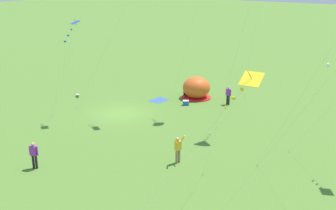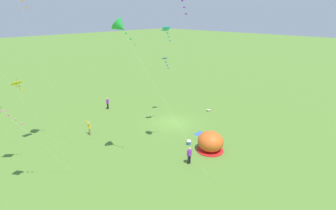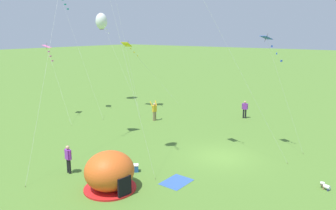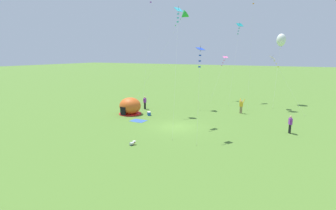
{
  "view_description": "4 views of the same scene",
  "coord_description": "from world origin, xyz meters",
  "px_view_note": "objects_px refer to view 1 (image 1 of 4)",
  "views": [
    {
      "loc": [
        22.78,
        22.67,
        11.29
      ],
      "look_at": [
        0.68,
        5.66,
        2.06
      ],
      "focal_mm": 42.0,
      "sensor_mm": 36.0,
      "label": 1
    },
    {
      "loc": [
        -21.27,
        23.16,
        13.65
      ],
      "look_at": [
        -1.65,
        2.7,
        3.57
      ],
      "focal_mm": 28.0,
      "sensor_mm": 36.0,
      "label": 2
    },
    {
      "loc": [
        -18.87,
        -9.46,
        8.25
      ],
      "look_at": [
        0.12,
        4.56,
        2.97
      ],
      "focal_mm": 35.0,
      "sensor_mm": 36.0,
      "label": 3
    },
    {
      "loc": [
        11.24,
        -23.69,
        7.46
      ],
      "look_at": [
        -1.27,
        0.56,
        2.1
      ],
      "focal_mm": 28.0,
      "sensor_mm": 36.0,
      "label": 4
    }
  ],
  "objects_px": {
    "person_watching_sky": "(228,95)",
    "person_strolling": "(34,154)",
    "kite_blue": "(73,28)",
    "popup_tent": "(196,88)",
    "toddler_crawling": "(78,95)",
    "person_far_back": "(178,148)",
    "cooler_box": "(186,103)",
    "kite_yellow": "(247,84)"
  },
  "relations": [
    {
      "from": "popup_tent",
      "to": "person_strolling",
      "type": "height_order",
      "value": "popup_tent"
    },
    {
      "from": "toddler_crawling",
      "to": "person_watching_sky",
      "type": "height_order",
      "value": "person_watching_sky"
    },
    {
      "from": "kite_blue",
      "to": "person_watching_sky",
      "type": "bearing_deg",
      "value": 143.87
    },
    {
      "from": "toddler_crawling",
      "to": "person_strolling",
      "type": "xyz_separation_m",
      "value": [
        11.4,
        9.59,
        0.79
      ]
    },
    {
      "from": "person_watching_sky",
      "to": "person_far_back",
      "type": "xyz_separation_m",
      "value": [
        12.3,
        3.32,
        0.03
      ]
    },
    {
      "from": "popup_tent",
      "to": "cooler_box",
      "type": "xyz_separation_m",
      "value": [
        2.45,
        0.5,
        -0.78
      ]
    },
    {
      "from": "person_strolling",
      "to": "person_watching_sky",
      "type": "bearing_deg",
      "value": 170.09
    },
    {
      "from": "person_watching_sky",
      "to": "person_far_back",
      "type": "height_order",
      "value": "person_far_back"
    },
    {
      "from": "person_strolling",
      "to": "kite_blue",
      "type": "distance_m",
      "value": 10.93
    },
    {
      "from": "popup_tent",
      "to": "toddler_crawling",
      "type": "bearing_deg",
      "value": -53.68
    },
    {
      "from": "popup_tent",
      "to": "person_watching_sky",
      "type": "xyz_separation_m",
      "value": [
        -0.02,
        3.48,
        -0.03
      ]
    },
    {
      "from": "person_strolling",
      "to": "kite_yellow",
      "type": "relative_size",
      "value": 0.23
    },
    {
      "from": "cooler_box",
      "to": "person_strolling",
      "type": "relative_size",
      "value": 0.37
    },
    {
      "from": "cooler_box",
      "to": "person_strolling",
      "type": "bearing_deg",
      "value": -0.75
    },
    {
      "from": "cooler_box",
      "to": "toddler_crawling",
      "type": "distance_m",
      "value": 10.74
    },
    {
      "from": "person_watching_sky",
      "to": "person_strolling",
      "type": "xyz_separation_m",
      "value": [
        18.26,
        -3.19,
        0.0
      ]
    },
    {
      "from": "popup_tent",
      "to": "kite_yellow",
      "type": "bearing_deg",
      "value": 39.81
    },
    {
      "from": "popup_tent",
      "to": "person_watching_sky",
      "type": "relative_size",
      "value": 1.63
    },
    {
      "from": "popup_tent",
      "to": "kite_blue",
      "type": "relative_size",
      "value": 0.34
    },
    {
      "from": "person_watching_sky",
      "to": "kite_yellow",
      "type": "xyz_separation_m",
      "value": [
        15.11,
        9.09,
        5.75
      ]
    },
    {
      "from": "person_watching_sky",
      "to": "person_far_back",
      "type": "distance_m",
      "value": 12.74
    },
    {
      "from": "cooler_box",
      "to": "person_strolling",
      "type": "xyz_separation_m",
      "value": [
        15.79,
        -0.21,
        0.74
      ]
    },
    {
      "from": "kite_blue",
      "to": "cooler_box",
      "type": "bearing_deg",
      "value": 149.54
    },
    {
      "from": "person_watching_sky",
      "to": "person_strolling",
      "type": "bearing_deg",
      "value": -9.91
    },
    {
      "from": "cooler_box",
      "to": "kite_blue",
      "type": "height_order",
      "value": "kite_blue"
    },
    {
      "from": "person_strolling",
      "to": "kite_blue",
      "type": "height_order",
      "value": "kite_blue"
    },
    {
      "from": "person_watching_sky",
      "to": "kite_yellow",
      "type": "distance_m",
      "value": 18.55
    },
    {
      "from": "cooler_box",
      "to": "kite_yellow",
      "type": "relative_size",
      "value": 0.09
    },
    {
      "from": "person_far_back",
      "to": "person_strolling",
      "type": "bearing_deg",
      "value": -47.53
    },
    {
      "from": "person_watching_sky",
      "to": "kite_yellow",
      "type": "height_order",
      "value": "kite_yellow"
    },
    {
      "from": "toddler_crawling",
      "to": "person_strolling",
      "type": "relative_size",
      "value": 0.32
    },
    {
      "from": "person_far_back",
      "to": "cooler_box",
      "type": "bearing_deg",
      "value": -147.31
    },
    {
      "from": "kite_blue",
      "to": "popup_tent",
      "type": "bearing_deg",
      "value": 157.79
    },
    {
      "from": "popup_tent",
      "to": "person_watching_sky",
      "type": "bearing_deg",
      "value": 90.35
    },
    {
      "from": "kite_blue",
      "to": "person_far_back",
      "type": "bearing_deg",
      "value": 82.36
    },
    {
      "from": "toddler_crawling",
      "to": "person_far_back",
      "type": "bearing_deg",
      "value": 71.34
    },
    {
      "from": "person_strolling",
      "to": "kite_yellow",
      "type": "bearing_deg",
      "value": 104.4
    },
    {
      "from": "cooler_box",
      "to": "person_far_back",
      "type": "xyz_separation_m",
      "value": [
        9.83,
        6.31,
        0.78
      ]
    },
    {
      "from": "toddler_crawling",
      "to": "kite_yellow",
      "type": "relative_size",
      "value": 0.08
    },
    {
      "from": "toddler_crawling",
      "to": "person_far_back",
      "type": "distance_m",
      "value": 17.02
    },
    {
      "from": "toddler_crawling",
      "to": "kite_yellow",
      "type": "height_order",
      "value": "kite_yellow"
    },
    {
      "from": "toddler_crawling",
      "to": "kite_yellow",
      "type": "xyz_separation_m",
      "value": [
        8.25,
        21.87,
        6.54
      ]
    }
  ]
}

